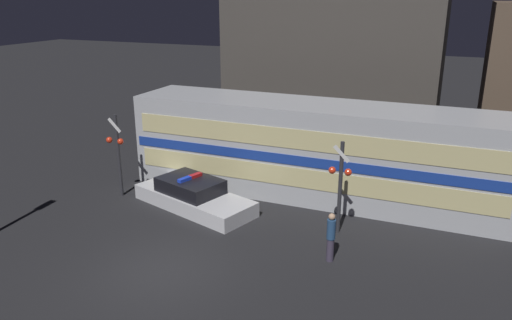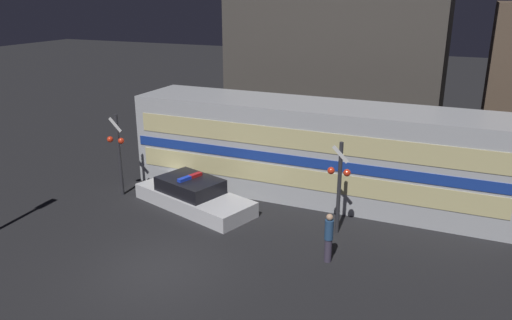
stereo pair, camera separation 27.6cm
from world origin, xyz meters
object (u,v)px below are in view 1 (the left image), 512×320
(police_car, at_px, (193,196))
(crossing_signal_near, at_px, (340,182))
(pedestrian, at_px, (331,237))
(train, at_px, (315,150))

(police_car, relative_size, crossing_signal_near, 1.63)
(pedestrian, bearing_deg, police_car, 161.49)
(train, relative_size, crossing_signal_near, 4.60)
(train, distance_m, crossing_signal_near, 3.49)
(police_car, distance_m, crossing_signal_near, 5.84)
(pedestrian, bearing_deg, train, 111.77)
(train, bearing_deg, pedestrian, -68.23)
(crossing_signal_near, bearing_deg, pedestrian, -82.95)
(train, height_order, crossing_signal_near, train)
(pedestrian, relative_size, crossing_signal_near, 0.49)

